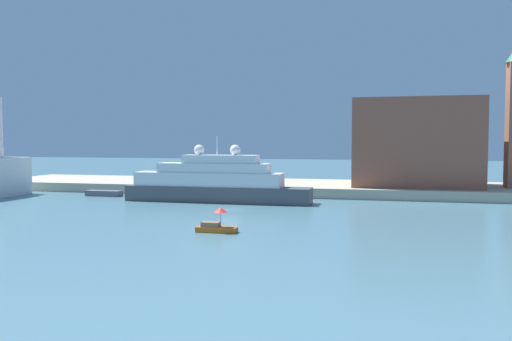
% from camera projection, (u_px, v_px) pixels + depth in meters
% --- Properties ---
extents(ground, '(400.00, 400.00, 0.00)m').
position_uv_depth(ground, '(230.00, 209.00, 71.34)').
color(ground, slate).
extents(quay_dock, '(110.00, 21.44, 1.68)m').
position_uv_depth(quay_dock, '(271.00, 187.00, 97.18)').
color(quay_dock, '#ADA38E').
rests_on(quay_dock, ground).
extents(large_yacht, '(29.22, 4.37, 10.21)m').
position_uv_depth(large_yacht, '(214.00, 183.00, 79.97)').
color(large_yacht, '#4C4C51').
rests_on(large_yacht, ground).
extents(small_motorboat, '(4.25, 1.44, 2.59)m').
position_uv_depth(small_motorboat, '(216.00, 225.00, 53.35)').
color(small_motorboat, '#C66019').
rests_on(small_motorboat, ground).
extents(work_barge, '(6.26, 1.87, 0.95)m').
position_uv_depth(work_barge, '(104.00, 193.00, 88.78)').
color(work_barge, '#595966').
rests_on(work_barge, ground).
extents(harbor_building, '(20.87, 15.24, 14.91)m').
position_uv_depth(harbor_building, '(415.00, 143.00, 89.82)').
color(harbor_building, '#93513D').
rests_on(harbor_building, quay_dock).
extents(parked_car, '(4.41, 1.81, 1.31)m').
position_uv_depth(parked_car, '(169.00, 180.00, 95.97)').
color(parked_car, black).
rests_on(parked_car, quay_dock).
extents(person_figure, '(0.36, 0.36, 1.72)m').
position_uv_depth(person_figure, '(186.00, 179.00, 94.96)').
color(person_figure, '#334C8C').
rests_on(person_figure, quay_dock).
extents(mooring_bollard, '(0.54, 0.54, 0.72)m').
position_uv_depth(mooring_bollard, '(257.00, 184.00, 88.32)').
color(mooring_bollard, black).
rests_on(mooring_bollard, quay_dock).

